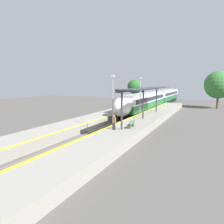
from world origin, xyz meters
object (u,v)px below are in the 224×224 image
object	(u,v)px
platform_bench	(132,124)
lamppost_mid	(140,94)
railway_signal	(142,98)
train	(157,98)
lamppost_near	(113,98)
person_waiting	(114,122)

from	to	relation	value
platform_bench	lamppost_mid	size ratio (longest dim) A/B	0.27
railway_signal	platform_bench	bearing A→B (deg)	-75.65
train	lamppost_near	xyz separation A→B (m)	(2.35, -31.44, 2.07)
lamppost_near	railway_signal	bearing A→B (deg)	99.63
lamppost_near	lamppost_mid	distance (m)	10.12
person_waiting	lamppost_near	world-z (taller)	lamppost_near
person_waiting	lamppost_near	size ratio (longest dim) A/B	0.27
platform_bench	lamppost_mid	world-z (taller)	lamppost_mid
platform_bench	person_waiting	distance (m)	2.21
train	lamppost_near	bearing A→B (deg)	-85.73
person_waiting	railway_signal	xyz separation A→B (m)	(-4.94, 26.51, 0.84)
person_waiting	lamppost_near	distance (m)	2.76
platform_bench	railway_signal	world-z (taller)	railway_signal
railway_signal	lamppost_near	bearing A→B (deg)	-80.37
person_waiting	lamppost_near	bearing A→B (deg)	121.64
railway_signal	lamppost_mid	world-z (taller)	lamppost_mid
train	lamppost_mid	distance (m)	21.55
railway_signal	lamppost_near	size ratio (longest dim) A/B	0.76
lamppost_mid	train	bearing A→B (deg)	96.29
train	lamppost_near	world-z (taller)	lamppost_near
platform_bench	person_waiting	xyz separation A→B (m)	(-1.42, -1.66, 0.35)
person_waiting	railway_signal	world-z (taller)	railway_signal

